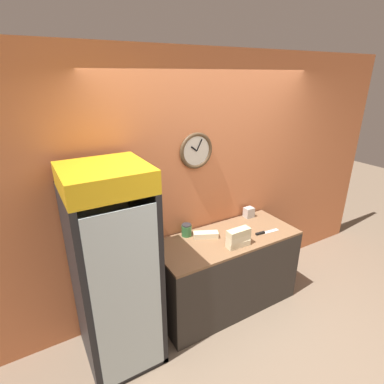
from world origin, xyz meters
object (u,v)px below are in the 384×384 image
sandwich_stack_bottom (238,243)px  sandwich_stack_top (239,232)px  sandwich_stack_middle (238,238)px  napkin_dispenser (249,212)px  sandwich_flat_left (206,235)px  chefs_knife (264,232)px  condiment_jar (187,230)px  beverage_cooler (112,259)px

sandwich_stack_bottom → sandwich_stack_top: size_ratio=1.01×
sandwich_stack_middle → napkin_dispenser: sandwich_stack_middle is taller
sandwich_flat_left → sandwich_stack_middle: bearing=-59.1°
sandwich_flat_left → chefs_knife: bearing=-22.2°
sandwich_stack_bottom → condiment_jar: (-0.34, 0.44, 0.03)m
sandwich_stack_middle → beverage_cooler: bearing=169.9°
sandwich_stack_bottom → sandwich_stack_middle: sandwich_stack_middle is taller
sandwich_stack_middle → sandwich_stack_bottom: bearing=180.0°
chefs_knife → condiment_jar: size_ratio=2.24×
sandwich_stack_top → sandwich_flat_left: size_ratio=0.90×
sandwich_stack_top → sandwich_flat_left: (-0.18, 0.31, -0.13)m
sandwich_stack_middle → sandwich_flat_left: bearing=120.9°
beverage_cooler → sandwich_stack_top: size_ratio=7.54×
beverage_cooler → napkin_dispenser: (1.72, 0.24, -0.08)m
sandwich_stack_middle → sandwich_stack_top: sandwich_stack_top is taller
sandwich_flat_left → condiment_jar: condiment_jar is taller
sandwich_stack_middle → condiment_jar: size_ratio=1.86×
sandwich_stack_top → napkin_dispenser: (0.52, 0.45, -0.10)m
beverage_cooler → condiment_jar: beverage_cooler is taller
sandwich_stack_bottom → napkin_dispenser: napkin_dispenser is taller
sandwich_flat_left → napkin_dispenser: size_ratio=2.25×
sandwich_stack_bottom → condiment_jar: condiment_jar is taller
condiment_jar → napkin_dispenser: size_ratio=1.10×
sandwich_stack_top → chefs_knife: 0.44m
sandwich_stack_bottom → sandwich_flat_left: sandwich_stack_bottom is taller
sandwich_stack_middle → sandwich_flat_left: size_ratio=0.90×
beverage_cooler → condiment_jar: size_ratio=13.98×
sandwich_flat_left → condiment_jar: bearing=138.4°
condiment_jar → napkin_dispenser: (0.86, 0.01, -0.00)m
beverage_cooler → sandwich_stack_top: bearing=-10.1°
sandwich_stack_top → sandwich_flat_left: bearing=120.9°
chefs_knife → napkin_dispenser: napkin_dispenser is taller
sandwich_stack_top → napkin_dispenser: size_ratio=2.03×
condiment_jar → napkin_dispenser: condiment_jar is taller
sandwich_stack_middle → sandwich_flat_left: 0.36m
sandwich_flat_left → condiment_jar: 0.21m
sandwich_stack_middle → napkin_dispenser: size_ratio=2.03×
beverage_cooler → sandwich_flat_left: 1.02m
sandwich_stack_middle → sandwich_stack_top: size_ratio=1.00×
sandwich_stack_middle → chefs_knife: (0.41, 0.07, -0.09)m
chefs_knife → condiment_jar: bearing=153.1°
beverage_cooler → napkin_dispenser: bearing=8.0°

